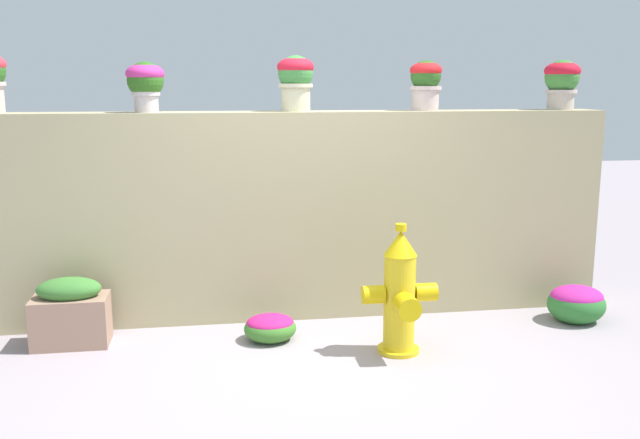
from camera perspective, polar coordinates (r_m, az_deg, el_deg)
The scene contains 10 objects.
ground_plane at distance 4.90m, azimuth -0.38°, elevation -12.22°, with size 24.00×24.00×0.00m, color #9C8F96.
stone_wall at distance 5.83m, azimuth -2.21°, elevation 0.38°, with size 5.29×0.40×1.72m, color tan.
potted_plant_1 at distance 5.68m, azimuth -14.10°, elevation 10.91°, with size 0.30×0.30×0.39m.
potted_plant_2 at distance 5.75m, azimuth -2.01°, elevation 11.51°, with size 0.30×0.30×0.45m.
potted_plant_3 at distance 5.98m, azimuth 8.64°, elevation 11.14°, with size 0.27×0.27×0.41m.
potted_plant_4 at distance 6.46m, azimuth 19.19°, elevation 10.75°, with size 0.31×0.31×0.42m.
fire_hydrant at distance 5.09m, azimuth 6.57°, elevation -6.15°, with size 0.55×0.45×0.96m.
flower_bush_left at distance 6.17m, azimuth 20.25°, elevation -6.36°, with size 0.48×0.43×0.32m.
flower_bush_right at distance 5.41m, azimuth -4.10°, elevation -8.74°, with size 0.40×0.36×0.21m.
planter_box at distance 5.59m, azimuth -19.74°, elevation -7.19°, with size 0.55×0.33×0.52m.
Camera 1 is at (-0.67, -4.45, 1.93)m, focal length 39.10 mm.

